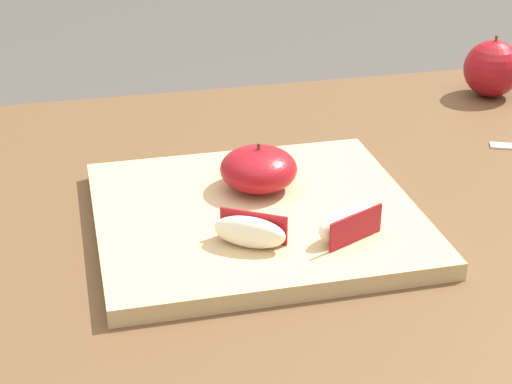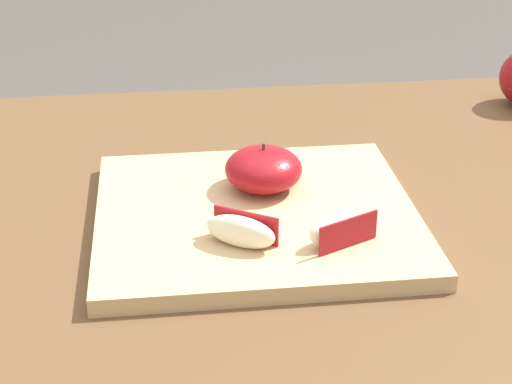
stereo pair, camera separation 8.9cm
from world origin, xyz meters
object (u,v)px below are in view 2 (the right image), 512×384
apple_half_skin_up (264,169)px  apple_wedge_front (341,228)px  apple_wedge_back (241,231)px  cutting_board (256,216)px

apple_half_skin_up → apple_wedge_front: apple_half_skin_up is taller
apple_wedge_front → apple_half_skin_up: bearing=115.2°
apple_half_skin_up → apple_wedge_back: size_ratio=1.15×
apple_wedge_back → cutting_board: bearing=72.3°
cutting_board → apple_wedge_back: apple_wedge_back is taller
cutting_board → apple_wedge_front: (0.08, -0.08, 0.03)m
apple_half_skin_up → apple_wedge_front: bearing=-64.8°
apple_wedge_back → apple_wedge_front: size_ratio=0.98×
apple_half_skin_up → cutting_board: bearing=-106.7°
cutting_board → apple_wedge_front: bearing=-47.3°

